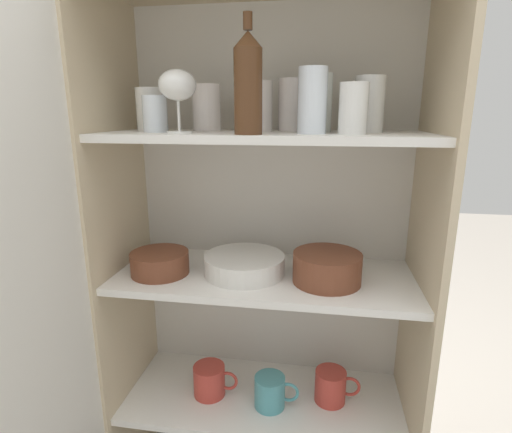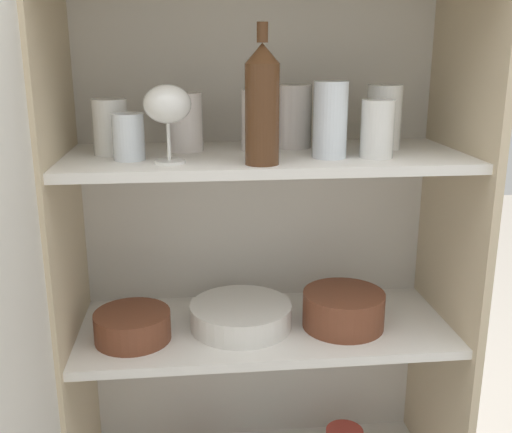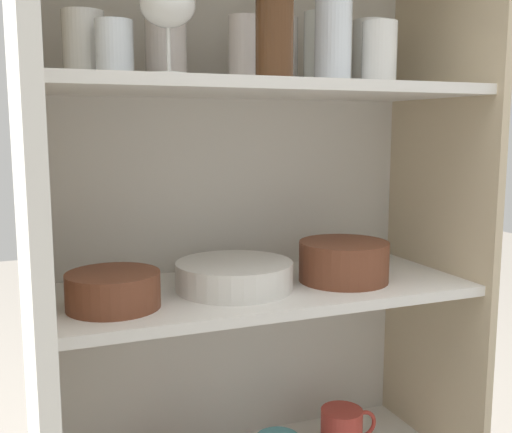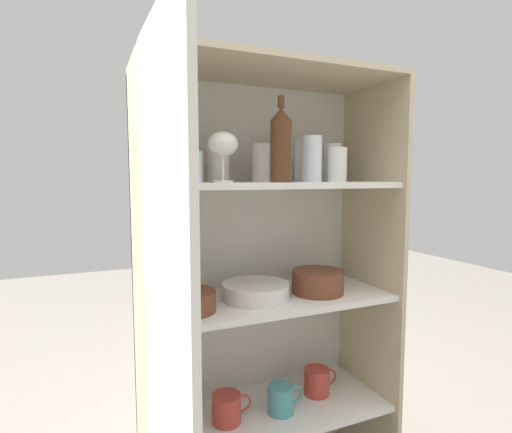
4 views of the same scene
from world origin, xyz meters
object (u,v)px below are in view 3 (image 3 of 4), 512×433
object	(u,v)px
mixing_bowl_large	(344,260)
wine_bottle	(275,9)
plate_stack_white	(234,275)
serving_bowl_small	(113,288)

from	to	relation	value
mixing_bowl_large	wine_bottle	bearing A→B (deg)	-154.96
plate_stack_white	serving_bowl_small	xyz separation A→B (m)	(-0.24, -0.04, 0.01)
plate_stack_white	mixing_bowl_large	size ratio (longest dim) A/B	1.25
wine_bottle	plate_stack_white	xyz separation A→B (m)	(-0.03, 0.11, -0.48)
wine_bottle	mixing_bowl_large	world-z (taller)	wine_bottle
wine_bottle	serving_bowl_small	xyz separation A→B (m)	(-0.27, 0.08, -0.47)
mixing_bowl_large	serving_bowl_small	world-z (taller)	mixing_bowl_large
wine_bottle	serving_bowl_small	bearing A→B (deg)	164.08
wine_bottle	mixing_bowl_large	bearing A→B (deg)	25.04
serving_bowl_small	wine_bottle	bearing A→B (deg)	-15.92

